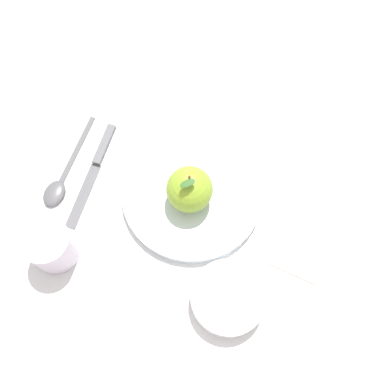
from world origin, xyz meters
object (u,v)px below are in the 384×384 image
(side_bowl, at_px, (228,298))
(dinner_plate, at_px, (192,194))
(apple, at_px, (190,189))
(knife, at_px, (96,165))
(spoon, at_px, (60,182))
(linen_napkin, at_px, (300,218))
(cup, at_px, (50,245))

(side_bowl, bearing_deg, dinner_plate, -146.40)
(apple, height_order, side_bowl, apple)
(side_bowl, relative_size, knife, 0.57)
(spoon, xyz_separation_m, linen_napkin, (-0.05, 0.40, -0.00))
(knife, height_order, linen_napkin, knife)
(apple, height_order, spoon, apple)
(knife, xyz_separation_m, linen_napkin, (-0.00, 0.36, -0.00))
(dinner_plate, bearing_deg, linen_napkin, 93.86)
(apple, distance_m, cup, 0.23)
(side_bowl, bearing_deg, apple, -144.23)
(apple, bearing_deg, spoon, -82.46)
(apple, distance_m, linen_napkin, 0.19)
(side_bowl, height_order, spoon, side_bowl)
(apple, relative_size, knife, 0.43)
(side_bowl, distance_m, linen_napkin, 0.18)
(cup, xyz_separation_m, knife, (-0.16, 0.00, -0.04))
(apple, xyz_separation_m, cup, (0.14, -0.18, -0.01))
(linen_napkin, bearing_deg, knife, -89.39)
(dinner_plate, height_order, side_bowl, side_bowl)
(side_bowl, distance_m, cup, 0.28)
(dinner_plate, relative_size, cup, 3.10)
(apple, relative_size, side_bowl, 0.76)
(apple, relative_size, cup, 1.14)
(side_bowl, bearing_deg, knife, -119.98)
(cup, height_order, linen_napkin, cup)
(apple, xyz_separation_m, side_bowl, (0.14, 0.10, -0.03))
(side_bowl, xyz_separation_m, cup, (0.00, -0.28, 0.02))
(cup, bearing_deg, spoon, -159.77)
(dinner_plate, distance_m, knife, 0.18)
(cup, height_order, spoon, cup)
(dinner_plate, height_order, knife, dinner_plate)
(dinner_plate, distance_m, side_bowl, 0.18)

